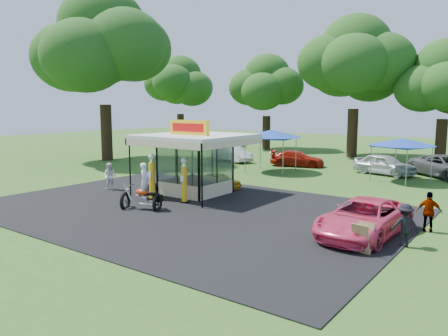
{
  "coord_description": "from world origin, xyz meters",
  "views": [
    {
      "loc": [
        13.65,
        -13.56,
        4.92
      ],
      "look_at": [
        0.72,
        4.0,
        1.83
      ],
      "focal_mm": 35.0,
      "sensor_mm": 36.0,
      "label": 1
    }
  ],
  "objects_px": {
    "kiosk_car": "(219,180)",
    "gas_station_kiosk": "(195,163)",
    "bg_car_c": "(385,164)",
    "tent_west": "(271,134)",
    "bg_car_a": "(232,153)",
    "motorcycle": "(144,191)",
    "bg_car_b": "(297,159)",
    "tent_east": "(402,142)",
    "a_frame_sign": "(362,238)",
    "spectator_east_b": "(429,212)",
    "gas_pump_left": "(152,178)",
    "gas_pump_right": "(184,181)",
    "pink_sedan": "(364,218)",
    "spectator_west": "(110,177)",
    "bg_car_d": "(447,167)",
    "spectator_east_a": "(405,225)"
  },
  "relations": [
    {
      "from": "gas_station_kiosk",
      "to": "bg_car_b",
      "type": "distance_m",
      "value": 13.86
    },
    {
      "from": "gas_pump_left",
      "to": "motorcycle",
      "type": "distance_m",
      "value": 2.3
    },
    {
      "from": "spectator_east_b",
      "to": "tent_west",
      "type": "relative_size",
      "value": 0.35
    },
    {
      "from": "a_frame_sign",
      "to": "spectator_east_b",
      "type": "bearing_deg",
      "value": 82.45
    },
    {
      "from": "a_frame_sign",
      "to": "bg_car_d",
      "type": "xyz_separation_m",
      "value": [
        -0.64,
        19.17,
        0.25
      ]
    },
    {
      "from": "a_frame_sign",
      "to": "pink_sedan",
      "type": "bearing_deg",
      "value": 116.46
    },
    {
      "from": "spectator_east_a",
      "to": "bg_car_a",
      "type": "height_order",
      "value": "spectator_east_a"
    },
    {
      "from": "bg_car_b",
      "to": "a_frame_sign",
      "type": "bearing_deg",
      "value": -163.95
    },
    {
      "from": "spectator_west",
      "to": "gas_station_kiosk",
      "type": "bearing_deg",
      "value": -3.61
    },
    {
      "from": "gas_pump_left",
      "to": "spectator_west",
      "type": "height_order",
      "value": "gas_pump_left"
    },
    {
      "from": "gas_pump_left",
      "to": "bg_car_b",
      "type": "bearing_deg",
      "value": 89.3
    },
    {
      "from": "spectator_west",
      "to": "kiosk_car",
      "type": "bearing_deg",
      "value": 14.59
    },
    {
      "from": "kiosk_car",
      "to": "gas_station_kiosk",
      "type": "bearing_deg",
      "value": -180.0
    },
    {
      "from": "gas_pump_right",
      "to": "spectator_west",
      "type": "relative_size",
      "value": 1.44
    },
    {
      "from": "a_frame_sign",
      "to": "tent_west",
      "type": "xyz_separation_m",
      "value": [
        -11.92,
        14.35,
        2.34
      ]
    },
    {
      "from": "bg_car_c",
      "to": "spectator_west",
      "type": "bearing_deg",
      "value": 158.18
    },
    {
      "from": "gas_pump_right",
      "to": "motorcycle",
      "type": "bearing_deg",
      "value": -104.01
    },
    {
      "from": "bg_car_a",
      "to": "tent_east",
      "type": "xyz_separation_m",
      "value": [
        15.03,
        -2.12,
        1.88
      ]
    },
    {
      "from": "tent_west",
      "to": "a_frame_sign",
      "type": "bearing_deg",
      "value": -50.3
    },
    {
      "from": "gas_pump_left",
      "to": "motorcycle",
      "type": "bearing_deg",
      "value": -54.42
    },
    {
      "from": "spectator_east_b",
      "to": "bg_car_b",
      "type": "distance_m",
      "value": 19.11
    },
    {
      "from": "kiosk_car",
      "to": "tent_east",
      "type": "bearing_deg",
      "value": -42.52
    },
    {
      "from": "spectator_east_b",
      "to": "bg_car_a",
      "type": "xyz_separation_m",
      "value": [
        -19.07,
        13.56,
        -0.08
      ]
    },
    {
      "from": "bg_car_c",
      "to": "tent_west",
      "type": "height_order",
      "value": "tent_west"
    },
    {
      "from": "tent_east",
      "to": "gas_pump_left",
      "type": "bearing_deg",
      "value": -123.54
    },
    {
      "from": "motorcycle",
      "to": "bg_car_b",
      "type": "height_order",
      "value": "motorcycle"
    },
    {
      "from": "spectator_east_b",
      "to": "motorcycle",
      "type": "bearing_deg",
      "value": 7.45
    },
    {
      "from": "gas_station_kiosk",
      "to": "tent_east",
      "type": "xyz_separation_m",
      "value": [
        8.19,
        11.14,
        0.82
      ]
    },
    {
      "from": "gas_station_kiosk",
      "to": "tent_west",
      "type": "height_order",
      "value": "gas_station_kiosk"
    },
    {
      "from": "kiosk_car",
      "to": "spectator_east_b",
      "type": "height_order",
      "value": "spectator_east_b"
    },
    {
      "from": "spectator_west",
      "to": "spectator_east_b",
      "type": "height_order",
      "value": "spectator_west"
    },
    {
      "from": "a_frame_sign",
      "to": "spectator_west",
      "type": "relative_size",
      "value": 0.65
    },
    {
      "from": "bg_car_b",
      "to": "bg_car_d",
      "type": "relative_size",
      "value": 0.78
    },
    {
      "from": "kiosk_car",
      "to": "bg_car_b",
      "type": "relative_size",
      "value": 0.64
    },
    {
      "from": "gas_pump_left",
      "to": "spectator_east_b",
      "type": "bearing_deg",
      "value": 9.68
    },
    {
      "from": "spectator_west",
      "to": "bg_car_a",
      "type": "height_order",
      "value": "spectator_west"
    },
    {
      "from": "spectator_east_b",
      "to": "a_frame_sign",
      "type": "bearing_deg",
      "value": 61.86
    },
    {
      "from": "gas_station_kiosk",
      "to": "bg_car_a",
      "type": "xyz_separation_m",
      "value": [
        -6.84,
        13.26,
        -1.05
      ]
    },
    {
      "from": "gas_pump_right",
      "to": "pink_sedan",
      "type": "distance_m",
      "value": 9.36
    },
    {
      "from": "gas_station_kiosk",
      "to": "bg_car_b",
      "type": "bearing_deg",
      "value": 92.78
    },
    {
      "from": "gas_station_kiosk",
      "to": "gas_pump_right",
      "type": "height_order",
      "value": "gas_station_kiosk"
    },
    {
      "from": "gas_pump_left",
      "to": "tent_west",
      "type": "height_order",
      "value": "tent_west"
    },
    {
      "from": "bg_car_a",
      "to": "bg_car_d",
      "type": "relative_size",
      "value": 0.78
    },
    {
      "from": "spectator_east_b",
      "to": "tent_west",
      "type": "distance_m",
      "value": 16.77
    },
    {
      "from": "motorcycle",
      "to": "tent_west",
      "type": "relative_size",
      "value": 0.52
    },
    {
      "from": "kiosk_car",
      "to": "bg_car_a",
      "type": "relative_size",
      "value": 0.64
    },
    {
      "from": "tent_west",
      "to": "bg_car_d",
      "type": "bearing_deg",
      "value": 23.12
    },
    {
      "from": "spectator_east_a",
      "to": "spectator_east_b",
      "type": "relative_size",
      "value": 0.96
    },
    {
      "from": "pink_sedan",
      "to": "spectator_west",
      "type": "bearing_deg",
      "value": -177.77
    },
    {
      "from": "kiosk_car",
      "to": "bg_car_a",
      "type": "xyz_separation_m",
      "value": [
        -6.84,
        11.06,
        0.25
      ]
    }
  ]
}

